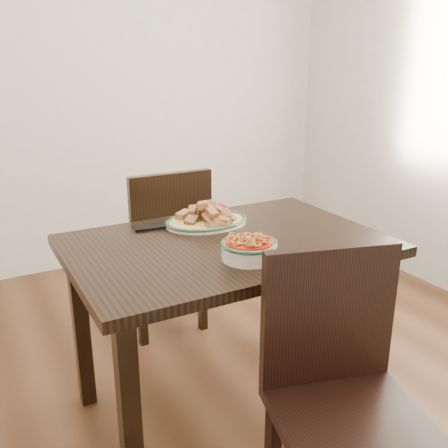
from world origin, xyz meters
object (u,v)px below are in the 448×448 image
chair_near (341,384)px  smartphone (150,227)px  noodle_bowl (249,247)px  fish_plate (206,214)px  dining_table (226,265)px  chair_far (165,243)px

chair_near → smartphone: (-0.24, 0.91, 0.26)m
noodle_bowl → fish_plate: bearing=84.0°
dining_table → noodle_bowl: bearing=-96.0°
chair_far → chair_near: bearing=90.8°
dining_table → chair_near: chair_near is taller
chair_near → fish_plate: chair_near is taller
dining_table → chair_near: size_ratio=1.32×
chair_far → smartphone: bearing=62.8°
noodle_bowl → smartphone: bearing=110.7°
chair_near → fish_plate: size_ratio=2.56×
chair_far → chair_near: (0.00, -1.35, 0.00)m
chair_near → noodle_bowl: 0.53m
dining_table → noodle_bowl: 0.25m
noodle_bowl → chair_near: bearing=-82.8°
dining_table → chair_near: bearing=-86.9°
chair_far → noodle_bowl: bearing=87.5°
chair_near → smartphone: bearing=119.6°
chair_far → fish_plate: 0.58m
fish_plate → noodle_bowl: fish_plate is taller
fish_plate → smartphone: fish_plate is taller
fish_plate → smartphone: 0.24m
fish_plate → noodle_bowl: 0.41m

